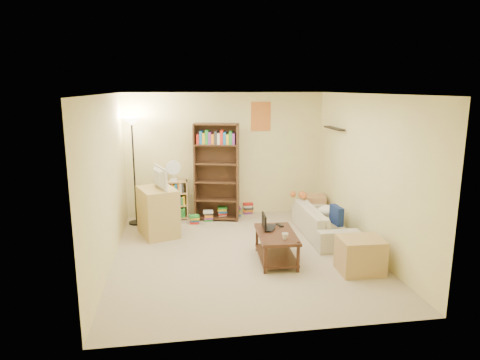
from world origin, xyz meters
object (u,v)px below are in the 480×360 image
object	(u,v)px
tall_bookshelf	(217,170)
desk_fan	(173,170)
end_cabinet	(360,255)
side_table	(314,207)
tv_stand	(158,212)
mug	(285,236)
sofa	(324,222)
television	(157,178)
floor_lamp	(132,140)
tabby_cat	(301,195)
laptop	(273,228)
short_bookshelf	(172,200)
coffee_table	(276,243)

from	to	relation	value
tall_bookshelf	desk_fan	size ratio (longest dim) A/B	4.58
tall_bookshelf	end_cabinet	world-z (taller)	tall_bookshelf
tall_bookshelf	desk_fan	distance (m)	0.84
side_table	end_cabinet	world-z (taller)	end_cabinet
tv_stand	tall_bookshelf	distance (m)	1.47
mug	end_cabinet	size ratio (longest dim) A/B	0.17
desk_fan	tv_stand	bearing A→B (deg)	-108.76
sofa	television	bearing A→B (deg)	80.94
floor_lamp	tabby_cat	bearing A→B (deg)	-9.97
mug	tv_stand	bearing A→B (deg)	136.75
desk_fan	end_cabinet	size ratio (longest dim) A/B	0.69
laptop	tv_stand	xyz separation A→B (m)	(-1.80, 1.30, -0.03)
television	floor_lamp	bearing A→B (deg)	13.01
tall_bookshelf	end_cabinet	distance (m)	3.40
mug	short_bookshelf	xyz separation A→B (m)	(-1.62, 2.66, -0.10)
sofa	television	distance (m)	3.05
coffee_table	tv_stand	bearing A→B (deg)	144.19
coffee_table	end_cabinet	distance (m)	1.23
television	tall_bookshelf	world-z (taller)	tall_bookshelf
tabby_cat	side_table	size ratio (longest dim) A/B	0.85
floor_lamp	side_table	xyz separation A→B (m)	(3.52, -0.23, -1.40)
tabby_cat	tv_stand	xyz separation A→B (m)	(-2.68, -0.18, -0.16)
television	side_table	xyz separation A→B (m)	(3.07, 0.50, -0.81)
coffee_table	tall_bookshelf	bearing A→B (deg)	110.42
tv_stand	short_bookshelf	bearing A→B (deg)	56.05
tv_stand	tall_bookshelf	size ratio (longest dim) A/B	0.44
tall_bookshelf	floor_lamp	distance (m)	1.69
mug	tv_stand	xyz separation A→B (m)	(-1.87, 1.76, -0.06)
coffee_table	side_table	size ratio (longest dim) A/B	2.15
coffee_table	television	size ratio (longest dim) A/B	1.55
television	desk_fan	world-z (taller)	television
tall_bookshelf	desk_fan	bearing A→B (deg)	-173.30
laptop	short_bookshelf	size ratio (longest dim) A/B	0.51
laptop	television	bearing A→B (deg)	77.36
desk_fan	television	bearing A→B (deg)	-108.76
sofa	tall_bookshelf	bearing A→B (deg)	55.61
tabby_cat	tall_bookshelf	world-z (taller)	tall_bookshelf
coffee_table	tabby_cat	bearing A→B (deg)	65.50
sofa	side_table	xyz separation A→B (m)	(0.17, 1.01, -0.02)
sofa	laptop	world-z (taller)	sofa
tabby_cat	mug	size ratio (longest dim) A/B	4.01
coffee_table	tv_stand	xyz separation A→B (m)	(-1.81, 1.47, 0.14)
tabby_cat	television	bearing A→B (deg)	-176.23
tabby_cat	laptop	bearing A→B (deg)	-120.83
side_table	end_cabinet	bearing A→B (deg)	-93.84
tv_stand	end_cabinet	distance (m)	3.56
desk_fan	side_table	size ratio (longest dim) A/B	0.87
mug	television	distance (m)	2.62
tabby_cat	laptop	distance (m)	1.72
mug	floor_lamp	bearing A→B (deg)	132.98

